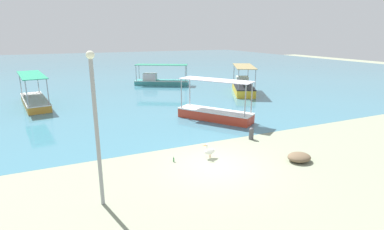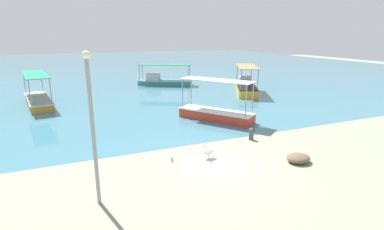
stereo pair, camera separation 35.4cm
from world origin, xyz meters
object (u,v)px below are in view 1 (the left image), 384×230
fishing_boat_far_left (215,112)px  lamp_post (96,123)px  net_pile (299,157)px  mooring_bollard (251,133)px  fishing_boat_outer (243,87)px  fishing_boat_near_right (160,80)px  fishing_boat_far_right (35,100)px  glass_bottle (174,160)px  pelican (209,151)px

fishing_boat_far_left → lamp_post: bearing=-138.0°
lamp_post → net_pile: lamp_post is taller
mooring_bollard → fishing_boat_outer: bearing=58.5°
lamp_post → fishing_boat_far_left: bearing=42.0°
fishing_boat_near_right → fishing_boat_far_right: bearing=-155.4°
fishing_boat_far_right → fishing_boat_outer: size_ratio=1.12×
net_pile → glass_bottle: size_ratio=4.38×
mooring_bollard → lamp_post: bearing=-158.3°
fishing_boat_outer → glass_bottle: 18.93m
fishing_boat_far_left → net_pile: size_ratio=4.56×
mooring_bollard → net_pile: mooring_bollard is taller
mooring_bollard → glass_bottle: size_ratio=2.68×
fishing_boat_far_left → lamp_post: 12.51m
pelican → lamp_post: (-5.53, -2.15, 2.76)m
fishing_boat_far_right → lamp_post: lamp_post is taller
glass_bottle → fishing_boat_outer: bearing=46.4°
lamp_post → glass_bottle: lamp_post is taller
fishing_boat_far_left → mooring_bollard: 4.57m
fishing_boat_far_right → fishing_boat_near_right: 14.77m
fishing_boat_far_right → net_pile: (12.50, -18.51, -0.31)m
pelican → net_pile: (3.86, -2.15, -0.17)m
glass_bottle → mooring_bollard: bearing=12.2°
mooring_bollard → pelican: bearing=-157.5°
pelican → glass_bottle: size_ratio=2.98×
fishing_boat_far_left → mooring_bollard: size_ratio=7.45×
fishing_boat_far_right → lamp_post: bearing=-80.5°
lamp_post → net_pile: bearing=0.0°
fishing_boat_far_left → glass_bottle: fishing_boat_far_left is taller
fishing_boat_near_right → mooring_bollard: (-1.24, -21.03, -0.18)m
fishing_boat_far_right → glass_bottle: size_ratio=26.19×
fishing_boat_outer → fishing_boat_near_right: (-6.46, 8.50, -0.08)m
fishing_boat_outer → mooring_bollard: 14.71m
fishing_boat_far_left → lamp_post: (-9.10, -8.19, 2.58)m
fishing_boat_far_left → net_pile: bearing=-88.0°
fishing_boat_far_left → fishing_boat_far_right: (-12.21, 10.33, -0.04)m
fishing_boat_outer → fishing_boat_far_right: bearing=173.2°
lamp_post → pelican: bearing=21.2°
net_pile → pelican: bearing=150.9°
fishing_boat_outer → fishing_boat_near_right: bearing=127.2°
lamp_post → fishing_boat_outer: bearing=43.9°
pelican → mooring_bollard: bearing=22.5°
fishing_boat_near_right → net_pile: size_ratio=5.52×
fishing_boat_near_right → glass_bottle: (-6.60, -22.20, -0.46)m
mooring_bollard → glass_bottle: 5.49m
fishing_boat_far_right → mooring_bollard: bearing=-50.7°
net_pile → fishing_boat_near_right: bearing=87.8°
net_pile → fishing_boat_outer: bearing=65.4°
fishing_boat_near_right → fishing_boat_far_left: bearing=-94.3°
fishing_boat_near_right → glass_bottle: 23.16m
fishing_boat_outer → lamp_post: lamp_post is taller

